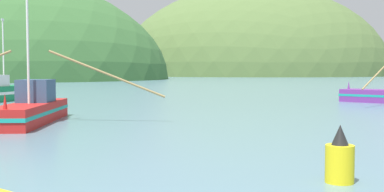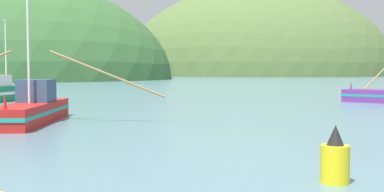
% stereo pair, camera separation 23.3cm
% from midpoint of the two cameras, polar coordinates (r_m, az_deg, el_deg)
% --- Properties ---
extents(hill_far_right, '(126.58, 101.26, 83.34)m').
position_cam_midpoint_polar(hill_far_right, '(224.13, 7.60, 2.46)').
color(hill_far_right, '#516B38').
rests_on(hill_far_right, ground).
extents(fishing_boat_green, '(3.21, 8.87, 7.31)m').
position_cam_midpoint_polar(fishing_boat_green, '(44.96, -21.53, 0.50)').
color(fishing_boat_green, '#197A47').
rests_on(fishing_boat_green, ground).
extents(fishing_boat_red, '(13.85, 8.71, 7.21)m').
position_cam_midpoint_polar(fishing_boat_red, '(26.10, -18.54, -1.44)').
color(fishing_boat_red, red).
rests_on(fishing_boat_red, ground).
extents(channel_buoy, '(0.70, 0.70, 1.43)m').
position_cam_midpoint_polar(channel_buoy, '(12.16, 17.49, -7.35)').
color(channel_buoy, yellow).
rests_on(channel_buoy, ground).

